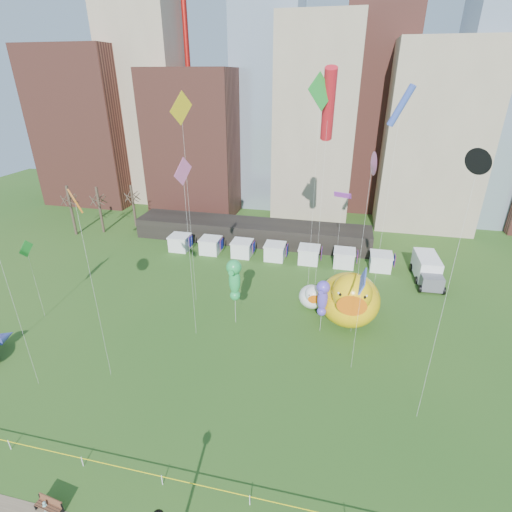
% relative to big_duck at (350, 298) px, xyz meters
% --- Properties ---
extents(ground, '(160.00, 160.00, 0.00)m').
position_rel_big_duck_xyz_m(ground, '(-11.73, -21.76, -3.17)').
color(ground, '#25541A').
rests_on(ground, ground).
extents(skyline, '(101.00, 23.00, 68.00)m').
position_rel_big_duck_xyz_m(skyline, '(-9.48, 39.31, 18.27)').
color(skyline, brown).
rests_on(skyline, ground).
extents(pavilion, '(38.00, 6.00, 3.20)m').
position_rel_big_duck_xyz_m(pavilion, '(-15.73, 20.24, -1.57)').
color(pavilion, black).
rests_on(pavilion, ground).
extents(vendor_tents, '(33.24, 2.80, 2.40)m').
position_rel_big_duck_xyz_m(vendor_tents, '(-10.71, 14.24, -2.06)').
color(vendor_tents, white).
rests_on(vendor_tents, ground).
extents(bare_trees, '(8.44, 6.44, 8.50)m').
position_rel_big_duck_xyz_m(bare_trees, '(-41.89, 18.79, 0.84)').
color(bare_trees, '#382B21').
rests_on(bare_trees, ground).
extents(caution_tape, '(50.00, 0.06, 0.90)m').
position_rel_big_duck_xyz_m(caution_tape, '(-11.73, -21.76, -2.49)').
color(caution_tape, white).
rests_on(caution_tape, ground).
extents(big_duck, '(6.64, 8.95, 6.90)m').
position_rel_big_duck_xyz_m(big_duck, '(0.00, 0.00, 0.00)').
color(big_duck, yellow).
rests_on(big_duck, ground).
extents(small_duck, '(3.64, 4.47, 3.24)m').
position_rel_big_duck_xyz_m(small_duck, '(-4.12, 2.30, -1.68)').
color(small_duck, white).
rests_on(small_duck, ground).
extents(seahorse_green, '(1.66, 2.06, 7.69)m').
position_rel_big_duck_xyz_m(seahorse_green, '(-12.02, -2.73, 2.54)').
color(seahorse_green, silver).
rests_on(seahorse_green, ground).
extents(seahorse_purple, '(1.57, 1.87, 6.11)m').
position_rel_big_duck_xyz_m(seahorse_purple, '(-2.80, -2.26, 1.23)').
color(seahorse_purple, silver).
rests_on(seahorse_purple, ground).
extents(park_bench, '(1.90, 0.81, 0.94)m').
position_rel_big_duck_xyz_m(park_bench, '(-17.84, -24.87, -2.65)').
color(park_bench, '#562E1D').
rests_on(park_bench, footpath).
extents(box_truck, '(3.33, 7.56, 3.16)m').
position_rel_big_duck_xyz_m(box_truck, '(10.01, 12.43, -1.55)').
color(box_truck, white).
rests_on(box_truck, ground).
extents(toddler, '(0.31, 0.26, 0.80)m').
position_rel_big_duck_xyz_m(toddler, '(-18.10, -24.96, -2.75)').
color(toddler, white).
rests_on(toddler, footpath).
extents(kite_1, '(0.73, 2.32, 18.41)m').
position_rel_big_duck_xyz_m(kite_1, '(-15.55, -5.59, 13.61)').
color(kite_1, silver).
rests_on(kite_1, ground).
extents(kite_3, '(2.16, 2.71, 25.12)m').
position_rel_big_duck_xyz_m(kite_3, '(-4.69, 2.10, 19.84)').
color(kite_3, silver).
rests_on(kite_3, ground).
extents(kite_4, '(1.14, 2.99, 23.45)m').
position_rel_big_duck_xyz_m(kite_4, '(-17.99, 0.77, 18.30)').
color(kite_4, silver).
rests_on(kite_4, ground).
extents(kite_5, '(0.71, 3.26, 9.75)m').
position_rel_big_duck_xyz_m(kite_5, '(0.49, -7.28, 6.06)').
color(kite_5, silver).
rests_on(kite_5, ground).
extents(kite_6, '(2.70, 2.75, 17.00)m').
position_rel_big_duck_xyz_m(kite_6, '(-20.88, -13.18, 13.24)').
color(kite_6, silver).
rests_on(kite_6, ground).
extents(kite_7, '(2.20, 1.03, 11.48)m').
position_rel_big_duck_xyz_m(kite_7, '(-1.80, 11.47, 7.89)').
color(kite_7, silver).
rests_on(kite_7, ground).
extents(kite_8, '(1.45, 4.22, 25.66)m').
position_rel_big_duck_xyz_m(kite_8, '(-3.98, 3.84, 18.96)').
color(kite_8, silver).
rests_on(kite_8, ground).
extents(kite_9, '(0.49, 2.03, 18.82)m').
position_rel_big_duck_xyz_m(kite_9, '(0.43, -1.54, 14.61)').
color(kite_9, silver).
rests_on(kite_9, ground).
extents(kite_10, '(0.77, 1.44, 21.02)m').
position_rel_big_duck_xyz_m(kite_10, '(5.66, -11.94, 16.99)').
color(kite_10, silver).
rests_on(kite_10, ground).
extents(kite_11, '(0.24, 1.83, 9.36)m').
position_rel_big_duck_xyz_m(kite_11, '(-33.39, -6.47, 5.10)').
color(kite_11, silver).
rests_on(kite_11, ground).
extents(kite_13, '(2.19, 1.55, 24.15)m').
position_rel_big_duck_xyz_m(kite_13, '(2.49, 1.84, 19.11)').
color(kite_13, silver).
rests_on(kite_13, ground).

